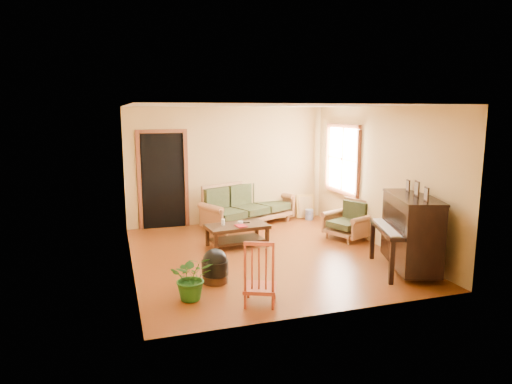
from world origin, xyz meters
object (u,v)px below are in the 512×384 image
object	(u,v)px
sofa	(249,204)
red_chair	(260,271)
armchair	(347,220)
ceramic_crock	(309,215)
potted_plant	(192,277)
piano	(411,234)
footstool	(215,270)
coffee_table	(237,235)

from	to	relation	value
sofa	red_chair	world-z (taller)	sofa
armchair	ceramic_crock	bearing A→B (deg)	68.74
armchair	potted_plant	size ratio (longest dim) A/B	1.24
piano	potted_plant	distance (m)	3.50
armchair	red_chair	distance (m)	3.54
footstool	piano	bearing A→B (deg)	-8.52
armchair	piano	xyz separation A→B (m)	(0.06, -1.93, 0.22)
coffee_table	sofa	bearing A→B (deg)	65.45
piano	red_chair	bearing A→B (deg)	-151.37
red_chair	potted_plant	size ratio (longest dim) A/B	1.42
coffee_table	piano	size ratio (longest dim) A/B	0.83
footstool	sofa	bearing A→B (deg)	64.88
sofa	ceramic_crock	bearing A→B (deg)	-22.73
coffee_table	footstool	bearing A→B (deg)	-115.63
footstool	red_chair	size ratio (longest dim) A/B	0.45
potted_plant	piano	bearing A→B (deg)	1.04
footstool	red_chair	world-z (taller)	red_chair
sofa	coffee_table	bearing A→B (deg)	-139.25
coffee_table	armchair	world-z (taller)	armchair
ceramic_crock	coffee_table	bearing A→B (deg)	-144.80
sofa	coffee_table	world-z (taller)	sofa
sofa	red_chair	distance (m)	4.22
coffee_table	footstool	distance (m)	1.84
red_chair	ceramic_crock	distance (m)	4.88
piano	potted_plant	xyz separation A→B (m)	(-3.49, -0.06, -0.29)
sofa	red_chair	xyz separation A→B (m)	(-1.08, -4.08, -0.02)
sofa	piano	size ratio (longest dim) A/B	1.59
coffee_table	ceramic_crock	xyz separation A→B (m)	(2.17, 1.53, -0.09)
coffee_table	ceramic_crock	world-z (taller)	coffee_table
footstool	potted_plant	size ratio (longest dim) A/B	0.64
coffee_table	potted_plant	size ratio (longest dim) A/B	1.81
footstool	ceramic_crock	bearing A→B (deg)	47.09
ceramic_crock	footstool	bearing A→B (deg)	-132.91
footstool	potted_plant	world-z (taller)	potted_plant
armchair	footstool	world-z (taller)	armchair
armchair	footstool	bearing A→B (deg)	-175.84
coffee_table	potted_plant	xyz separation A→B (m)	(-1.23, -2.18, 0.11)
footstool	ceramic_crock	distance (m)	4.36
sofa	coffee_table	distance (m)	1.65
piano	footstool	xyz separation A→B (m)	(-3.06, 0.46, -0.42)
footstool	red_chair	bearing A→B (deg)	-66.91
armchair	piano	size ratio (longest dim) A/B	0.57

